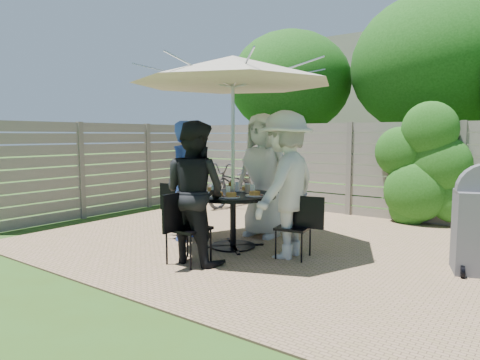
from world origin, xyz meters
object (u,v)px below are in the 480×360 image
Objects in this scene: person_right at (286,185)px; glass_front at (228,191)px; umbrella at (233,70)px; glass_left at (214,188)px; plate_back at (247,189)px; chair_left at (182,223)px; chair_back at (268,218)px; person_back at (264,176)px; plate_extra at (231,196)px; plate_left at (213,190)px; plate_right at (255,194)px; patio_table at (233,210)px; chair_front at (188,243)px; bicycle at (237,184)px; chair_right at (294,240)px; person_left at (188,181)px; coffee_cup at (248,189)px; glass_back at (237,187)px; person_front at (195,193)px; glass_right at (253,189)px; syrup_jug at (232,188)px; plate_front at (217,195)px.

person_right reaches higher than glass_front.
umbrella reaches higher than glass_left.
umbrella is 10.97× the size of plate_back.
chair_left is at bearing -177.89° from umbrella.
chair_back is 1.37m from chair_left.
person_back is 1.16m from plate_extra.
plate_left is 1.00× the size of plate_right.
patio_table is 1.00m from chair_front.
bicycle is (-2.12, 2.96, -1.98)m from umbrella.
chair_right is 4.26m from bicycle.
chair_back is 1.36m from glass_front.
chair_left is 0.47× the size of person_left.
plate_left is 0.51m from coffee_cup.
plate_right is at bearing 2.00° from patio_table.
glass_back is at bearing -10.04° from chair_back.
person_right is 7.34× the size of plate_back.
person_back is 13.82× the size of glass_front.
person_front is 0.97m from glass_right.
person_right reaches higher than glass_right.
glass_left is (-0.26, -0.11, 0.31)m from patio_table.
person_left is 1.91m from chair_right.
syrup_jug reaches higher than glass_back.
chair_left is 0.45× the size of person_right.
glass_back is 1.00× the size of glass_right.
person_left is at bearing -164.69° from coffee_cup.
bicycle is at bearing 126.66° from glass_back.
syrup_jug is 3.58m from bicycle.
chair_right is 5.95× the size of glass_left.
plate_left is at bearing 135.75° from glass_left.
glass_left is (-1.09, -0.14, -0.11)m from person_right.
plate_front is at bearing -1.60° from chair_back.
person_right is 0.59m from glass_right.
chair_left is 3.28× the size of plate_left.
person_front reaches higher than bicycle.
glass_back is at bearing 159.00° from glass_right.
person_left is at bearing -7.33° from chair_right.
plate_front is at bearing -134.25° from glass_front.
person_right is at bearing 7.50° from glass_left.
syrup_jug is (-0.18, 0.30, 0.01)m from glass_front.
plate_extra is (0.19, -0.29, 0.26)m from patio_table.
umbrella reaches higher than syrup_jug.
glass_front is at bearing -66.00° from glass_back.
person_right reaches higher than plate_extra.
person_left is at bearing -45.00° from person_front.
chair_front is 0.48× the size of person_right.
umbrella is 3.13× the size of chair_back.
person_back is at bearing -0.00° from chair_front.
chair_right is 1.00m from plate_extra.
plate_right is at bearing 61.04° from plate_extra.
person_back reaches higher than plate_right.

